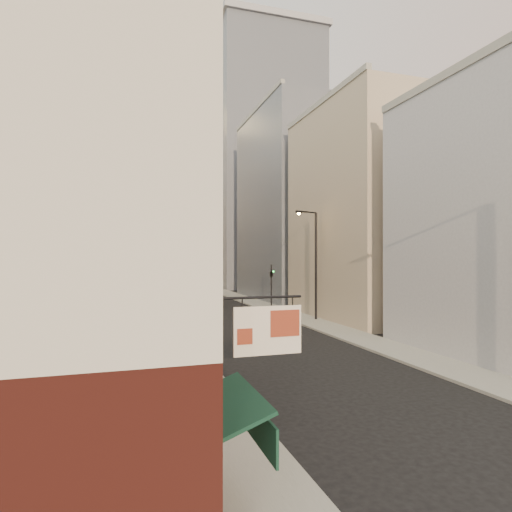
{
  "coord_description": "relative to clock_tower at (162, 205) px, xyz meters",
  "views": [
    {
      "loc": [
        -9.65,
        -6.09,
        5.79
      ],
      "look_at": [
        -0.51,
        22.91,
        5.91
      ],
      "focal_mm": 30.0,
      "sensor_mm": 36.0,
      "label": 1
    }
  ],
  "objects": [
    {
      "name": "left_bldg_tan",
      "position": [
        -11.0,
        -32.0,
        -9.13
      ],
      "size": [
        8.0,
        18.0,
        17.0
      ],
      "primitive_type": "cube",
      "color": "#947D5F",
      "rests_on": "ground"
    },
    {
      "name": "sidewalk_right",
      "position": [
        7.5,
        -37.0,
        -17.56
      ],
      "size": [
        3.0,
        140.0,
        0.15
      ],
      "primitive_type": "cube",
      "color": "gray",
      "rests_on": "ground"
    },
    {
      "name": "clock_tower",
      "position": [
        0.0,
        0.0,
        0.0
      ],
      "size": [
        14.0,
        14.0,
        44.9
      ],
      "color": "#947D5F",
      "rests_on": "ground"
    },
    {
      "name": "traffic_light_left",
      "position": [
        -5.55,
        -51.52,
        -14.23
      ],
      "size": [
        0.54,
        0.42,
        5.0
      ],
      "rotation": [
        0.0,
        0.0,
        3.31
      ],
      "color": "black",
      "rests_on": "ground"
    },
    {
      "name": "highrise",
      "position": [
        19.0,
        -14.0,
        8.02
      ],
      "size": [
        21.0,
        23.0,
        51.2
      ],
      "color": "gray",
      "rests_on": "ground"
    },
    {
      "name": "sidewalk_left",
      "position": [
        -5.5,
        -37.0,
        -17.56
      ],
      "size": [
        3.0,
        140.0,
        0.15
      ],
      "primitive_type": "cube",
      "color": "gray",
      "rests_on": "ground"
    },
    {
      "name": "white_tower",
      "position": [
        11.0,
        -14.0,
        0.97
      ],
      "size": [
        8.0,
        8.0,
        41.5
      ],
      "color": "silver",
      "rests_on": "ground"
    },
    {
      "name": "right_bldg_wingrid",
      "position": [
        13.0,
        -42.0,
        -4.63
      ],
      "size": [
        8.0,
        20.0,
        26.0
      ],
      "primitive_type": "cube",
      "color": "gray",
      "rests_on": "ground"
    },
    {
      "name": "traffic_light_right",
      "position": [
        7.7,
        -52.08,
        -13.79
      ],
      "size": [
        0.73,
        0.73,
        5.0
      ],
      "rotation": [
        0.0,
        0.0,
        2.86
      ],
      "color": "black",
      "rests_on": "ground"
    },
    {
      "name": "left_bldg_wingrid",
      "position": [
        -11.0,
        -12.0,
        -5.63
      ],
      "size": [
        8.0,
        20.0,
        24.0
      ],
      "primitive_type": "cube",
      "color": "gray",
      "rests_on": "ground"
    },
    {
      "name": "right_bldg_beige",
      "position": [
        13.0,
        -62.0,
        -7.63
      ],
      "size": [
        8.0,
        16.0,
        20.0
      ],
      "primitive_type": "cube",
      "color": "tan",
      "rests_on": "ground"
    },
    {
      "name": "streetlamp_mid",
      "position": [
        8.15,
        -62.45,
        -11.94
      ],
      "size": [
        2.48,
        1.14,
        9.97
      ],
      "rotation": [
        0.0,
        0.0,
        0.38
      ],
      "color": "black",
      "rests_on": "ground"
    },
    {
      "name": "near_building_left",
      "position": [
        -9.99,
        -83.0,
        -11.61
      ],
      "size": [
        8.3,
        23.04,
        12.3
      ],
      "color": "#581F19",
      "rests_on": "ground"
    },
    {
      "name": "left_bldg_grey",
      "position": [
        -11.0,
        -50.0,
        -7.63
      ],
      "size": [
        8.0,
        16.0,
        20.0
      ],
      "primitive_type": "cube",
      "color": "#A09FA5",
      "rests_on": "ground"
    },
    {
      "name": "left_bldg_beige",
      "position": [
        -11.0,
        -66.0,
        -9.63
      ],
      "size": [
        8.0,
        12.0,
        16.0
      ],
      "primitive_type": "cube",
      "color": "tan",
      "rests_on": "ground"
    }
  ]
}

